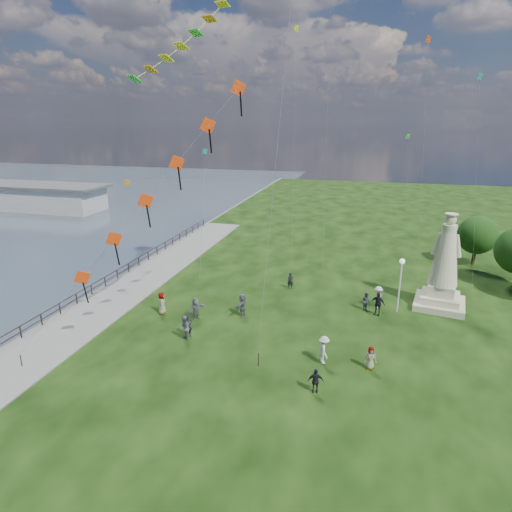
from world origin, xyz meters
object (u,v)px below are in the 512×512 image
(person_11, at_px, (242,305))
(person_5, at_px, (196,309))
(statue, at_px, (443,273))
(person_10, at_px, (162,303))
(person_8, at_px, (378,297))
(person_9, at_px, (378,304))
(person_3, at_px, (316,381))
(person_2, at_px, (324,350))
(lamppost, at_px, (401,274))
(person_0, at_px, (188,326))
(pier_pavilion, at_px, (26,196))
(person_7, at_px, (366,301))
(person_1, at_px, (184,329))
(person_4, at_px, (370,358))
(person_6, at_px, (291,281))

(person_11, bearing_deg, person_5, -56.29)
(statue, distance_m, person_10, 22.46)
(person_8, relative_size, person_9, 0.97)
(person_3, distance_m, person_8, 13.13)
(person_2, distance_m, person_8, 10.01)
(statue, height_order, lamppost, statue)
(person_3, bearing_deg, person_0, -34.00)
(statue, bearing_deg, pier_pavilion, 167.24)
(person_7, bearing_deg, person_2, 126.55)
(person_1, height_order, person_7, person_1)
(pier_pavilion, height_order, person_7, pier_pavilion)
(person_0, distance_m, person_5, 2.74)
(person_0, relative_size, person_4, 1.14)
(person_10, bearing_deg, person_5, -114.95)
(pier_pavilion, bearing_deg, person_8, -25.25)
(person_4, relative_size, person_5, 0.84)
(person_4, relative_size, person_10, 0.83)
(person_2, xyz_separation_m, person_6, (-4.30, 11.63, -0.15))
(person_3, height_order, person_6, person_6)
(person_7, xyz_separation_m, person_9, (0.87, -0.73, 0.17))
(person_4, height_order, person_6, person_6)
(person_10, bearing_deg, person_3, -138.77)
(pier_pavilion, xyz_separation_m, statue, (64.51, -26.63, 1.09))
(statue, xyz_separation_m, person_1, (-17.72, -10.61, -2.02))
(person_0, xyz_separation_m, person_4, (12.39, -0.87, -0.10))
(person_5, bearing_deg, person_2, -84.66)
(pier_pavilion, relative_size, person_0, 17.68)
(person_3, bearing_deg, person_6, -84.55)
(statue, height_order, person_10, statue)
(statue, bearing_deg, person_7, -149.76)
(person_10, bearing_deg, person_0, -150.19)
(lamppost, distance_m, person_4, 9.51)
(statue, relative_size, person_5, 4.38)
(lamppost, distance_m, person_9, 2.90)
(person_6, height_order, person_10, person_10)
(person_0, height_order, person_5, person_5)
(person_2, distance_m, person_6, 12.40)
(person_6, bearing_deg, statue, -15.86)
(person_9, bearing_deg, person_0, -130.69)
(person_0, bearing_deg, person_5, 60.58)
(person_3, bearing_deg, statue, -130.54)
(person_1, bearing_deg, person_10, -162.24)
(person_5, bearing_deg, person_0, -144.00)
(person_5, distance_m, person_8, 14.60)
(pier_pavilion, relative_size, person_9, 15.91)
(person_11, bearing_deg, statue, 120.13)
(statue, relative_size, lamppost, 1.75)
(person_6, bearing_deg, pier_pavilion, 140.78)
(person_5, xyz_separation_m, person_6, (5.78, 8.03, -0.13))
(pier_pavilion, distance_m, person_5, 57.41)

